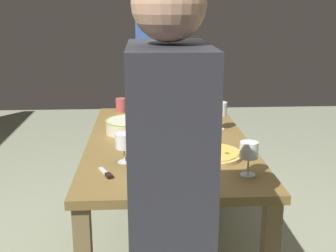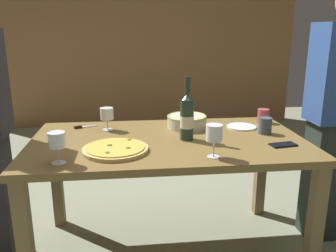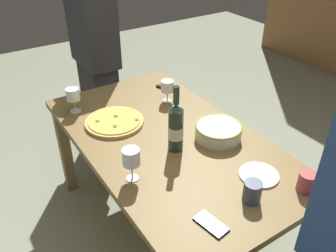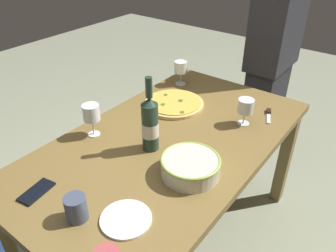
{
  "view_description": "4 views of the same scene",
  "coord_description": "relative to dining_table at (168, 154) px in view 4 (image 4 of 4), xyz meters",
  "views": [
    {
      "loc": [
        -2.41,
        0.13,
        1.49
      ],
      "look_at": [
        0.0,
        0.0,
        0.83
      ],
      "focal_mm": 47.59,
      "sensor_mm": 36.0,
      "label": 1
    },
    {
      "loc": [
        -0.22,
        -1.94,
        1.37
      ],
      "look_at": [
        0.0,
        0.0,
        0.83
      ],
      "focal_mm": 37.29,
      "sensor_mm": 36.0,
      "label": 2
    },
    {
      "loc": [
        1.36,
        -0.88,
        1.87
      ],
      "look_at": [
        0.0,
        0.0,
        0.83
      ],
      "focal_mm": 37.6,
      "sensor_mm": 36.0,
      "label": 3
    },
    {
      "loc": [
        1.08,
        0.82,
        1.69
      ],
      "look_at": [
        0.0,
        0.0,
        0.83
      ],
      "focal_mm": 35.42,
      "sensor_mm": 36.0,
      "label": 4
    }
  ],
  "objects": [
    {
      "name": "ground_plane",
      "position": [
        0.0,
        0.0,
        -0.66
      ],
      "size": [
        8.0,
        8.0,
        0.0
      ],
      "primitive_type": "plane",
      "color": "gray"
    },
    {
      "name": "dining_table",
      "position": [
        0.0,
        0.0,
        0.0
      ],
      "size": [
        1.6,
        0.9,
        0.75
      ],
      "color": "brown",
      "rests_on": "ground"
    },
    {
      "name": "pizza",
      "position": [
        -0.3,
        -0.18,
        0.11
      ],
      "size": [
        0.35,
        0.35,
        0.03
      ],
      "color": "#DAB46A",
      "rests_on": "dining_table"
    },
    {
      "name": "serving_bowl",
      "position": [
        0.15,
        0.23,
        0.14
      ],
      "size": [
        0.26,
        0.26,
        0.08
      ],
      "color": "beige",
      "rests_on": "dining_table"
    },
    {
      "name": "wine_bottle",
      "position": [
        0.11,
        -0.02,
        0.23
      ],
      "size": [
        0.08,
        0.08,
        0.37
      ],
      "color": "#22392B",
      "rests_on": "dining_table"
    },
    {
      "name": "wine_glass_near_pizza",
      "position": [
        -0.36,
        0.23,
        0.19
      ],
      "size": [
        0.08,
        0.08,
        0.14
      ],
      "color": "white",
      "rests_on": "dining_table"
    },
    {
      "name": "wine_glass_by_bottle",
      "position": [
        -0.57,
        -0.33,
        0.2
      ],
      "size": [
        0.08,
        0.08,
        0.16
      ],
      "color": "white",
      "rests_on": "dining_table"
    },
    {
      "name": "wine_glass_far_left",
      "position": [
        0.19,
        -0.33,
        0.22
      ],
      "size": [
        0.08,
        0.08,
        0.17
      ],
      "color": "white",
      "rests_on": "dining_table"
    },
    {
      "name": "cup_amber",
      "position": [
        0.61,
        0.04,
        0.14
      ],
      "size": [
        0.08,
        0.08,
        0.1
      ],
      "primitive_type": "cylinder",
      "color": "#424B5F",
      "rests_on": "dining_table"
    },
    {
      "name": "side_plate",
      "position": [
        0.51,
        0.19,
        0.1
      ],
      "size": [
        0.19,
        0.19,
        0.01
      ],
      "primitive_type": "cylinder",
      "color": "white",
      "rests_on": "dining_table"
    },
    {
      "name": "cell_phone",
      "position": [
        0.62,
        -0.19,
        0.1
      ],
      "size": [
        0.15,
        0.09,
        0.01
      ],
      "primitive_type": "cube",
      "rotation": [
        0.0,
        0.0,
        4.87
      ],
      "color": "black",
      "rests_on": "dining_table"
    },
    {
      "name": "pizza_knife",
      "position": [
        -0.53,
        0.3,
        0.1
      ],
      "size": [
        0.15,
        0.08,
        0.02
      ],
      "color": "silver",
      "rests_on": "dining_table"
    },
    {
      "name": "person_host",
      "position": [
        -1.13,
        0.06,
        0.15
      ],
      "size": [
        0.44,
        0.24,
        1.6
      ],
      "rotation": [
        0.0,
        0.0,
        -0.05
      ],
      "color": "#28262C",
      "rests_on": "ground"
    }
  ]
}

